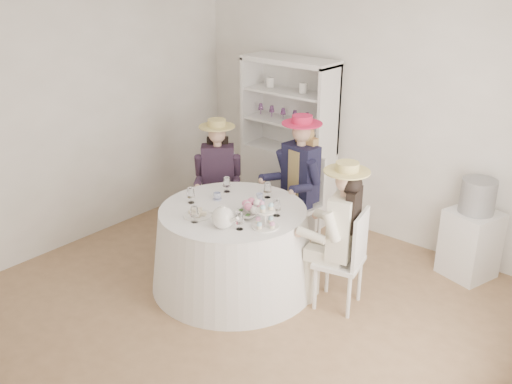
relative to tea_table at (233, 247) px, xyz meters
The scene contains 21 objects.
ground 0.53m from the tea_table, 26.22° to the right, with size 4.50×4.50×0.00m, color olive.
wall_back 2.10m from the tea_table, 79.95° to the left, with size 4.50×4.50×0.00m, color silver.
wall_front 2.39m from the tea_table, 81.42° to the right, with size 4.50×4.50×0.00m, color silver.
wall_left 2.16m from the tea_table, behind, with size 4.50×4.50×0.00m, color silver.
tea_table is the anchor object (origin of this frame).
hutch 1.72m from the tea_table, 109.45° to the left, with size 1.24×0.77×1.87m.
side_table 2.29m from the tea_table, 44.03° to the left, with size 0.43×0.43×0.67m, color silver.
hatbox 2.33m from the tea_table, 44.03° to the left, with size 0.32×0.32×0.32m, color black.
guest_left 1.07m from the tea_table, 141.22° to the left, with size 0.56×0.57×1.34m.
guest_mid 1.09m from the tea_table, 89.23° to the left, with size 0.53×0.56×1.44m.
guest_right 1.07m from the tea_table, 18.77° to the left, with size 0.54×0.51×1.36m.
spare_chair 1.27m from the tea_table, 101.98° to the left, with size 0.42×0.42×0.92m.
teacup_a 0.50m from the tea_table, 165.42° to the left, with size 0.08×0.08×0.06m, color white.
teacup_b 0.52m from the tea_table, 77.12° to the left, with size 0.07×0.07×0.07m, color white.
teacup_c 0.50m from the tea_table, 21.40° to the left, with size 0.08×0.08×0.06m, color white.
flower_bowl 0.47m from the tea_table, 13.05° to the right, with size 0.20×0.20×0.05m, color white.
flower_arrangement 0.53m from the tea_table, ahead, with size 0.19×0.19×0.07m.
table_teapot 0.61m from the tea_table, 60.28° to the right, with size 0.27×0.19×0.21m.
sandwich_plate 0.53m from the tea_table, 114.43° to the right, with size 0.25×0.25×0.06m.
cupcake_stand 0.66m from the tea_table, 12.15° to the right, with size 0.23×0.23×0.22m.
stemware_set 0.46m from the tea_table, 63.43° to the right, with size 0.87×0.90×0.15m.
Camera 1 is at (2.87, -3.32, 2.91)m, focal length 40.00 mm.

